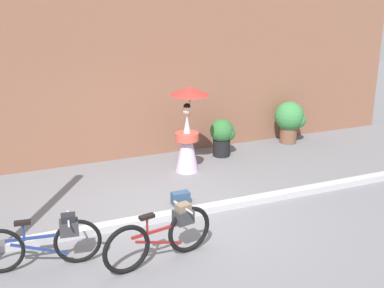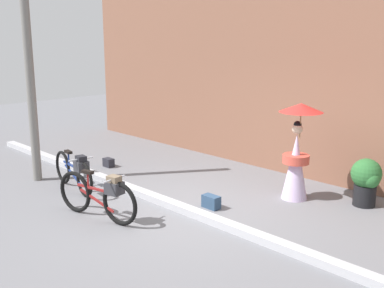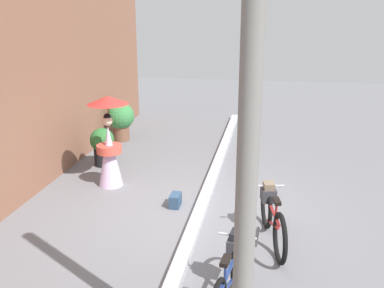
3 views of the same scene
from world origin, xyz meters
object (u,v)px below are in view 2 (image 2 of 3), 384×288
Objects in this scene: backpack_on_pavement at (211,202)px; utility_pole at (29,65)px; bicycle_near_officer at (100,195)px; potted_plant_by_door at (366,180)px; person_with_parasol at (297,152)px; backpack_spare at (108,162)px; bicycle_far_side at (75,171)px.

utility_pole reaches higher than backpack_on_pavement.
bicycle_near_officer is 2.01× the size of potted_plant_by_door.
potted_plant_by_door is (1.09, 0.57, -0.41)m from person_with_parasol.
potted_plant_by_door is at bearing 32.13° from utility_pole.
utility_pole reaches higher than potted_plant_by_door.
backpack_spare is at bearing -163.61° from person_with_parasol.
utility_pole is (-4.45, -2.90, 1.50)m from person_with_parasol.
person_with_parasol is at bearing 39.67° from bicycle_far_side.
potted_plant_by_door reaches higher than bicycle_far_side.
bicycle_near_officer is 0.97× the size of person_with_parasol.
backpack_on_pavement is (0.93, 1.69, -0.30)m from bicycle_near_officer.
person_with_parasol reaches higher than bicycle_near_officer.
backpack_on_pavement is (-0.75, -1.48, -0.78)m from person_with_parasol.
potted_plant_by_door is 2.78m from backpack_on_pavement.
backpack_on_pavement is at bearing 61.18° from bicycle_near_officer.
utility_pole is (-1.19, -0.20, 1.99)m from bicycle_far_side.
utility_pole is (-0.19, -1.65, 2.30)m from backpack_spare.
potted_plant_by_door is at bearing 18.87° from backpack_spare.
person_with_parasol is 1.84m from backpack_on_pavement.
potted_plant_by_door is at bearing 48.28° from backpack_on_pavement.
person_with_parasol is at bearing 62.14° from bicycle_near_officer.
bicycle_near_officer is at bearing -16.61° from bicycle_far_side.
bicycle_far_side is 2.33m from utility_pole.
utility_pole is (-5.53, -3.48, 1.91)m from potted_plant_by_door.
bicycle_far_side is 2.00× the size of potted_plant_by_door.
bicycle_near_officer is 3.62m from person_with_parasol.
potted_plant_by_door reaches higher than backpack_on_pavement.
utility_pole is (-2.77, 0.27, 1.98)m from bicycle_near_officer.
bicycle_near_officer is at bearing -126.43° from potted_plant_by_door.
person_with_parasol reaches higher than backpack_on_pavement.
bicycle_near_officer reaches higher than bicycle_far_side.
backpack_on_pavement is at bearing -116.74° from person_with_parasol.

